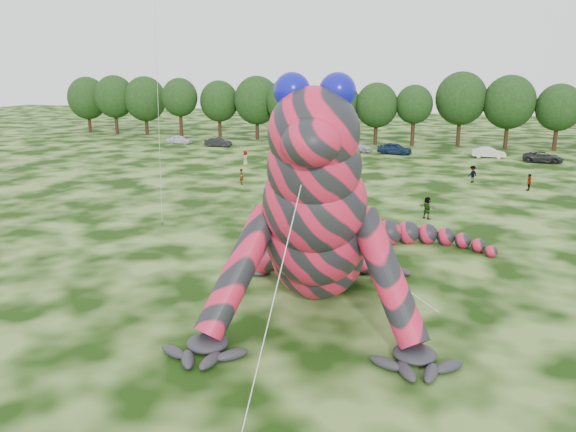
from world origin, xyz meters
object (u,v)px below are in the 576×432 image
Objects in this scene: tree_1 at (115,105)px; car_6 at (543,157)px; tree_12 at (558,118)px; spectator_2 at (472,174)px; tree_8 at (376,114)px; spectator_5 at (427,208)px; spectator_0 at (242,177)px; tree_11 at (508,112)px; tree_3 at (180,108)px; spectator_3 at (529,182)px; spectator_4 at (245,158)px; tree_10 at (460,109)px; tree_9 at (414,116)px; car_1 at (218,142)px; tree_0 at (88,105)px; car_2 at (295,145)px; tree_7 at (336,111)px; tree_5 at (257,108)px; inflatable_gecko at (320,185)px; tree_6 at (288,110)px; spectator_1 at (282,182)px; tree_4 at (219,109)px; car_3 at (355,146)px; car_5 at (489,152)px; car_0 at (180,140)px.

car_6 is at bearing -9.84° from tree_1.
tree_12 reaches higher than spectator_2.
tree_8 is 24.10m from car_6.
spectator_5 is 1.07× the size of spectator_0.
spectator_2 is at bearing -100.31° from tree_11.
tree_3 reaches higher than spectator_3.
tree_1 is 40.52m from spectator_4.
tree_11 is at bearing -3.44° from tree_10.
tree_12 is at bearing 1.19° from tree_9.
tree_0 is at bearing 68.43° from car_1.
tree_3 is 2.10× the size of car_2.
car_2 is (-9.99, -7.88, -3.85)m from tree_8.
tree_12 is (74.57, -1.50, -0.27)m from tree_0.
spectator_4 is (-5.80, -22.65, -3.86)m from tree_7.
tree_5 is 6.26× the size of spectator_0.
car_2 is at bearing 96.91° from inflatable_gecko.
tree_6 is 42.00m from spectator_3.
tree_6 is 37.58m from tree_12.
spectator_1 is (4.68, -1.98, 0.17)m from spectator_0.
spectator_5 is at bearing -109.31° from tree_12.
tree_10 is 1.04× the size of tree_11.
tree_5 is at bearing -109.37° from spectator_3.
tree_8 is at bearing -3.89° from tree_4.
spectator_4 is (-10.04, -15.39, 0.21)m from car_3.
tree_4 is 11.72m from car_1.
tree_5 reaches higher than tree_7.
tree_1 reaches higher than tree_12.
tree_5 is at bearing -2.43° from tree_4.
tree_8 is 42.09m from spectator_5.
tree_9 is at bearing -0.82° from tree_1.
tree_10 is 16.67m from car_3.
tree_7 reaches higher than car_6.
car_2 is 1.11× the size of car_5.
tree_7 is 9.66m from car_2.
tree_12 reaches higher than spectator_0.
spectator_2 is at bearing 171.59° from car_5.
car_0 is 2.21× the size of spectator_2.
tree_7 reaches higher than tree_8.
tree_0 is 73.96m from spectator_5.
tree_5 is 19.89m from car_3.
tree_9 is (55.62, -1.89, -0.42)m from tree_0.
tree_1 is 1.09× the size of tree_12.
spectator_2 reaches higher than car_1.
tree_0 is 6.32m from tree_1.
car_5 is (10.24, 48.24, -4.74)m from inflatable_gecko.
tree_5 is 2.41× the size of car_5.
tree_1 reaches higher than car_5.
spectator_0 is at bearing -119.80° from tree_10.
car_3 is (-13.24, -9.03, -4.58)m from tree_10.
tree_7 is 2.07× the size of car_6.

